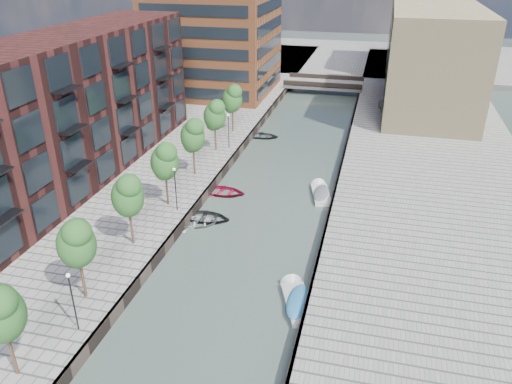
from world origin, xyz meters
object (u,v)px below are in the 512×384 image
at_px(motorboat_4, 320,193).
at_px(motorboat_3, 297,300).
at_px(tree_4, 193,134).
at_px(car, 386,105).
at_px(sloop_4, 262,137).
at_px(tree_5, 215,114).
at_px(sloop_3, 197,225).
at_px(sloop_1, 206,220).
at_px(tree_0, 0,311).
at_px(bridge, 324,84).
at_px(sloop_2, 223,194).
at_px(tree_2, 127,194).
at_px(tree_1, 76,242).
at_px(tree_3, 164,160).
at_px(tree_6, 232,98).

bearing_deg(motorboat_4, motorboat_3, -88.05).
height_order(tree_4, car, tree_4).
distance_m(tree_4, sloop_4, 16.48).
bearing_deg(tree_5, sloop_3, -77.91).
bearing_deg(sloop_3, sloop_1, -44.23).
distance_m(tree_5, motorboat_3, 28.06).
bearing_deg(tree_0, motorboat_3, 38.88).
distance_m(bridge, sloop_2, 42.20).
xyz_separation_m(tree_2, sloop_1, (3.75, 6.62, -5.31)).
bearing_deg(sloop_3, tree_2, 129.87).
relative_size(bridge, car, 3.03).
relative_size(tree_1, motorboat_4, 1.21).
height_order(bridge, tree_5, tree_5).
xyz_separation_m(bridge, car, (10.41, -11.87, 0.34)).
distance_m(tree_3, tree_6, 21.00).
xyz_separation_m(tree_4, sloop_3, (3.29, -8.38, -5.31)).
xyz_separation_m(tree_4, tree_5, (0.00, 7.00, 0.00)).
height_order(sloop_2, motorboat_3, motorboat_3).
bearing_deg(tree_6, bridge, 71.90).
distance_m(sloop_2, car, 33.72).
relative_size(motorboat_4, car, 1.14).
relative_size(motorboat_3, car, 1.17).
xyz_separation_m(sloop_3, car, (15.61, 36.51, 1.73)).
height_order(sloop_3, car, car).
xyz_separation_m(bridge, tree_3, (-8.50, -47.00, 3.92)).
xyz_separation_m(bridge, tree_2, (-8.50, -54.00, 3.92)).
relative_size(sloop_2, motorboat_4, 0.94).
relative_size(sloop_4, motorboat_4, 0.88).
relative_size(tree_6, sloop_2, 1.29).
height_order(bridge, sloop_2, bridge).
bearing_deg(tree_4, bridge, 78.00).
height_order(tree_3, motorboat_4, tree_3).
height_order(tree_6, car, tree_6).
bearing_deg(tree_2, motorboat_3, -12.03).
height_order(tree_3, sloop_3, tree_3).
xyz_separation_m(tree_1, tree_4, (0.00, 21.00, 0.00)).
height_order(tree_1, car, tree_1).
distance_m(bridge, sloop_4, 25.33).
bearing_deg(tree_4, tree_0, -90.00).
bearing_deg(sloop_2, sloop_1, -176.81).
bearing_deg(motorboat_3, tree_0, -141.12).
distance_m(tree_0, car, 59.33).
bearing_deg(bridge, car, -48.77).
xyz_separation_m(tree_5, motorboat_3, (13.73, -23.93, -5.11)).
bearing_deg(motorboat_3, tree_1, -163.48).
distance_m(bridge, tree_2, 54.81).
relative_size(tree_2, sloop_1, 1.30).
bearing_deg(tree_0, motorboat_4, 65.05).
height_order(tree_3, sloop_1, tree_3).
bearing_deg(tree_4, tree_6, 90.00).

